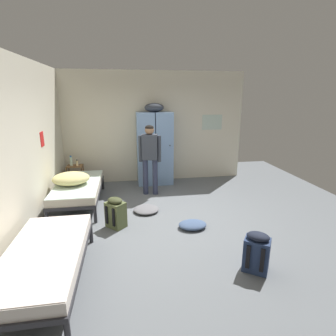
{
  "coord_description": "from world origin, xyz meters",
  "views": [
    {
      "loc": [
        -0.76,
        -4.46,
        2.26
      ],
      "look_at": [
        0.0,
        0.25,
        0.95
      ],
      "focal_mm": 28.47,
      "sensor_mm": 36.0,
      "label": 1
    }
  ],
  "objects_px": {
    "bedding_heap": "(71,178)",
    "lotion_bottle": "(77,163)",
    "clothes_pile_grey": "(146,209)",
    "backpack_olive": "(116,213)",
    "clothes_pile_denim": "(193,225)",
    "bed_left_rear": "(78,188)",
    "water_bottle": "(71,161)",
    "backpack_navy": "(257,252)",
    "bed_left_front": "(44,257)",
    "shelf_unit": "(76,174)",
    "locker_bank": "(155,147)",
    "person_traveler": "(150,154)"
  },
  "relations": [
    {
      "from": "shelf_unit",
      "to": "clothes_pile_grey",
      "type": "distance_m",
      "value": 2.39
    },
    {
      "from": "backpack_olive",
      "to": "backpack_navy",
      "type": "distance_m",
      "value": 2.41
    },
    {
      "from": "bed_left_front",
      "to": "person_traveler",
      "type": "xyz_separation_m",
      "value": [
        1.56,
        2.91,
        0.6
      ]
    },
    {
      "from": "backpack_olive",
      "to": "backpack_navy",
      "type": "relative_size",
      "value": 1.0
    },
    {
      "from": "bedding_heap",
      "to": "water_bottle",
      "type": "xyz_separation_m",
      "value": [
        -0.22,
        1.25,
        0.07
      ]
    },
    {
      "from": "lotion_bottle",
      "to": "clothes_pile_grey",
      "type": "relative_size",
      "value": 0.32
    },
    {
      "from": "shelf_unit",
      "to": "bed_left_front",
      "type": "height_order",
      "value": "shelf_unit"
    },
    {
      "from": "clothes_pile_grey",
      "to": "lotion_bottle",
      "type": "bearing_deg",
      "value": 132.58
    },
    {
      "from": "locker_bank",
      "to": "lotion_bottle",
      "type": "bearing_deg",
      "value": -177.82
    },
    {
      "from": "water_bottle",
      "to": "backpack_olive",
      "type": "xyz_separation_m",
      "value": [
        1.14,
        -2.3,
        -0.42
      ]
    },
    {
      "from": "backpack_olive",
      "to": "clothes_pile_denim",
      "type": "xyz_separation_m",
      "value": [
        1.32,
        -0.27,
        -0.2
      ]
    },
    {
      "from": "clothes_pile_denim",
      "to": "locker_bank",
      "type": "bearing_deg",
      "value": 98.16
    },
    {
      "from": "clothes_pile_grey",
      "to": "bed_left_rear",
      "type": "bearing_deg",
      "value": 157.05
    },
    {
      "from": "backpack_navy",
      "to": "clothes_pile_grey",
      "type": "distance_m",
      "value": 2.46
    },
    {
      "from": "shelf_unit",
      "to": "backpack_olive",
      "type": "distance_m",
      "value": 2.51
    },
    {
      "from": "bed_left_front",
      "to": "bedding_heap",
      "type": "height_order",
      "value": "bedding_heap"
    },
    {
      "from": "backpack_navy",
      "to": "bed_left_front",
      "type": "bearing_deg",
      "value": 177.08
    },
    {
      "from": "clothes_pile_denim",
      "to": "bed_left_rear",
      "type": "bearing_deg",
      "value": 146.76
    },
    {
      "from": "bed_left_front",
      "to": "lotion_bottle",
      "type": "xyz_separation_m",
      "value": [
        -0.18,
        3.63,
        0.26
      ]
    },
    {
      "from": "water_bottle",
      "to": "backpack_olive",
      "type": "bearing_deg",
      "value": -63.69
    },
    {
      "from": "bed_left_rear",
      "to": "water_bottle",
      "type": "distance_m",
      "value": 1.25
    },
    {
      "from": "bed_left_front",
      "to": "backpack_olive",
      "type": "xyz_separation_m",
      "value": [
        0.81,
        1.4,
        -0.12
      ]
    },
    {
      "from": "bedding_heap",
      "to": "bed_left_front",
      "type": "bearing_deg",
      "value": -87.38
    },
    {
      "from": "water_bottle",
      "to": "lotion_bottle",
      "type": "bearing_deg",
      "value": -21.8
    },
    {
      "from": "bed_left_front",
      "to": "locker_bank",
      "type": "bearing_deg",
      "value": 64.66
    },
    {
      "from": "bed_left_rear",
      "to": "shelf_unit",
      "type": "bearing_deg",
      "value": 102.26
    },
    {
      "from": "water_bottle",
      "to": "bed_left_rear",
      "type": "bearing_deg",
      "value": -74.25
    },
    {
      "from": "shelf_unit",
      "to": "water_bottle",
      "type": "bearing_deg",
      "value": 165.96
    },
    {
      "from": "bedding_heap",
      "to": "lotion_bottle",
      "type": "xyz_separation_m",
      "value": [
        -0.07,
        1.19,
        0.03
      ]
    },
    {
      "from": "shelf_unit",
      "to": "clothes_pile_denim",
      "type": "height_order",
      "value": "shelf_unit"
    },
    {
      "from": "locker_bank",
      "to": "lotion_bottle",
      "type": "relative_size",
      "value": 12.87
    },
    {
      "from": "lotion_bottle",
      "to": "clothes_pile_grey",
      "type": "height_order",
      "value": "lotion_bottle"
    },
    {
      "from": "bedding_heap",
      "to": "backpack_olive",
      "type": "xyz_separation_m",
      "value": [
        0.92,
        -1.05,
        -0.35
      ]
    },
    {
      "from": "clothes_pile_grey",
      "to": "bed_left_front",
      "type": "bearing_deg",
      "value": -125.31
    },
    {
      "from": "bed_left_rear",
      "to": "backpack_navy",
      "type": "distance_m",
      "value": 3.77
    },
    {
      "from": "clothes_pile_denim",
      "to": "bedding_heap",
      "type": "bearing_deg",
      "value": 149.56
    },
    {
      "from": "lotion_bottle",
      "to": "backpack_navy",
      "type": "relative_size",
      "value": 0.29
    },
    {
      "from": "bed_left_rear",
      "to": "water_bottle",
      "type": "xyz_separation_m",
      "value": [
        -0.33,
        1.17,
        0.3
      ]
    },
    {
      "from": "shelf_unit",
      "to": "bed_left_front",
      "type": "relative_size",
      "value": 0.3
    },
    {
      "from": "bedding_heap",
      "to": "lotion_bottle",
      "type": "bearing_deg",
      "value": 93.27
    },
    {
      "from": "lotion_bottle",
      "to": "water_bottle",
      "type": "bearing_deg",
      "value": 158.2
    },
    {
      "from": "locker_bank",
      "to": "backpack_navy",
      "type": "distance_m",
      "value": 4.01
    },
    {
      "from": "bed_left_front",
      "to": "bed_left_rear",
      "type": "height_order",
      "value": "same"
    },
    {
      "from": "shelf_unit",
      "to": "bed_left_rear",
      "type": "xyz_separation_m",
      "value": [
        0.25,
        -1.15,
        0.04
      ]
    },
    {
      "from": "lotion_bottle",
      "to": "clothes_pile_grey",
      "type": "xyz_separation_m",
      "value": [
        1.55,
        -1.69,
        -0.6
      ]
    },
    {
      "from": "shelf_unit",
      "to": "bedding_heap",
      "type": "distance_m",
      "value": 1.26
    },
    {
      "from": "bedding_heap",
      "to": "person_traveler",
      "type": "height_order",
      "value": "person_traveler"
    },
    {
      "from": "backpack_navy",
      "to": "shelf_unit",
      "type": "bearing_deg",
      "value": 127.45
    },
    {
      "from": "lotion_bottle",
      "to": "clothes_pile_grey",
      "type": "bearing_deg",
      "value": -47.42
    },
    {
      "from": "locker_bank",
      "to": "bed_left_front",
      "type": "distance_m",
      "value": 4.14
    }
  ]
}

